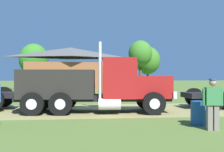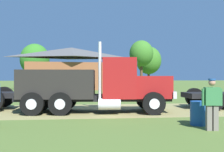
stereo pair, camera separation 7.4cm
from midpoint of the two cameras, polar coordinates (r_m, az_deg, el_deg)
ground_plane at (r=14.61m, az=-1.97°, el=-6.95°), size 200.00×200.00×0.00m
dirt_track at (r=14.60m, az=-1.97°, el=-6.94°), size 120.00×5.86×0.01m
truck_foreground_white at (r=13.68m, az=-3.71°, el=-2.02°), size 7.63×3.06×3.33m
visitor_walking_mid at (r=9.64m, az=19.91°, el=-5.01°), size 0.67×0.31×1.68m
visitor_far_side at (r=20.79m, az=7.75°, el=-2.23°), size 0.55×0.44×1.76m
steel_barrel at (r=10.63m, az=17.52°, el=-7.22°), size 0.63×0.63×0.86m
shed_building at (r=37.24m, az=-8.24°, el=1.38°), size 12.66×6.76×5.55m
tree_mid at (r=44.39m, az=-15.40°, el=3.22°), size 4.42×4.42×6.74m
tree_right at (r=46.53m, az=6.04°, el=4.54°), size 3.92×3.92×7.68m
tree_far_right at (r=54.30m, az=7.51°, el=3.16°), size 4.83×4.83×7.47m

